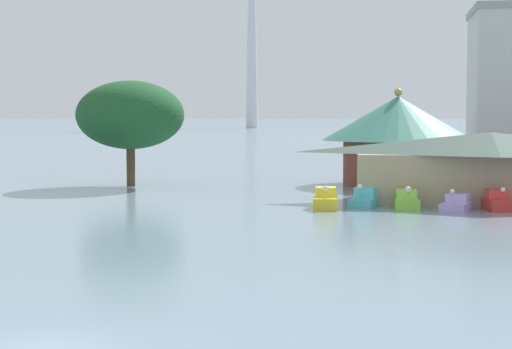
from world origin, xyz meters
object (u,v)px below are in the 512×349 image
green_roof_pavilion (398,134)px  pedal_boat_red (498,202)px  pedal_boat_yellow (326,200)px  pedal_boat_cyan (365,199)px  pedal_boat_lime (407,201)px  boathouse (490,166)px  shoreline_tree_tall_left (130,115)px  pedal_boat_lavender (457,204)px

green_roof_pavilion → pedal_boat_red: bearing=-71.9°
green_roof_pavilion → pedal_boat_yellow: bearing=-104.1°
pedal_boat_cyan → green_roof_pavilion: size_ratio=0.23×
pedal_boat_lime → boathouse: size_ratio=0.14×
pedal_boat_red → shoreline_tree_tall_left: size_ratio=0.27×
pedal_boat_lavender → pedal_boat_red: bearing=121.0°
green_roof_pavilion → shoreline_tree_tall_left: shoreline_tree_tall_left is taller
pedal_boat_lime → green_roof_pavilion: green_roof_pavilion is taller
pedal_boat_lime → green_roof_pavilion: size_ratio=0.21×
green_roof_pavilion → shoreline_tree_tall_left: size_ratio=1.42×
shoreline_tree_tall_left → pedal_boat_lavender: bearing=-29.5°
pedal_boat_lavender → green_roof_pavilion: bearing=-151.9°
pedal_boat_cyan → pedal_boat_lime: bearing=89.2°
pedal_boat_lime → shoreline_tree_tall_left: bearing=-124.4°
pedal_boat_cyan → pedal_boat_lavender: pedal_boat_cyan is taller
pedal_boat_red → shoreline_tree_tall_left: bearing=-128.0°
shoreline_tree_tall_left → pedal_boat_lime: bearing=-31.4°
pedal_boat_lavender → pedal_boat_red: 2.74m
pedal_boat_red → boathouse: 5.40m
pedal_boat_yellow → green_roof_pavilion: 20.68m
pedal_boat_cyan → pedal_boat_yellow: bearing=-47.5°
boathouse → green_roof_pavilion: size_ratio=1.50×
pedal_boat_lavender → pedal_boat_lime: bearing=-86.2°
pedal_boat_yellow → pedal_boat_lavender: pedal_boat_yellow is taller
shoreline_tree_tall_left → green_roof_pavilion: bearing=11.6°
pedal_boat_yellow → green_roof_pavilion: bearing=162.6°
pedal_boat_cyan → pedal_boat_red: bearing=98.0°
shoreline_tree_tall_left → pedal_boat_red: bearing=-26.3°
pedal_boat_red → shoreline_tree_tall_left: shoreline_tree_tall_left is taller
boathouse → green_roof_pavilion: green_roof_pavilion is taller
pedal_boat_cyan → pedal_boat_lime: (2.79, -0.73, -0.01)m
boathouse → pedal_boat_yellow: bearing=-154.1°
pedal_boat_lavender → green_roof_pavilion: 20.56m
pedal_boat_red → green_roof_pavilion: size_ratio=0.19×
pedal_boat_lavender → pedal_boat_red: (2.66, 0.63, 0.13)m
pedal_boat_yellow → pedal_boat_red: 11.23m
pedal_boat_red → pedal_boat_lavender: bearing=-88.3°
pedal_boat_yellow → shoreline_tree_tall_left: (-18.09, 14.98, 5.64)m
pedal_boat_lime → shoreline_tree_tall_left: shoreline_tree_tall_left is taller
pedal_boat_lavender → pedal_boat_red: size_ratio=1.28×
pedal_boat_yellow → pedal_boat_cyan: (2.56, 1.40, -0.05)m
boathouse → shoreline_tree_tall_left: shoreline_tree_tall_left is taller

